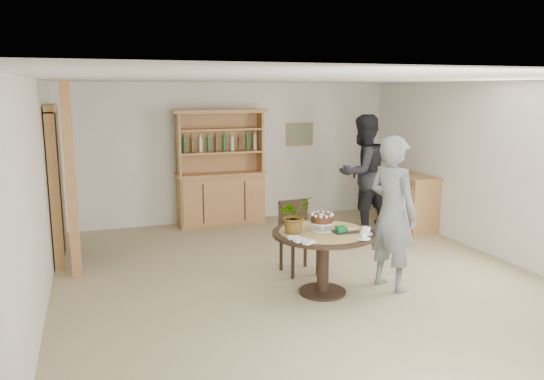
{
  "coord_description": "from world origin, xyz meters",
  "views": [
    {
      "loc": [
        -2.43,
        -5.81,
        2.38
      ],
      "look_at": [
        -0.17,
        0.8,
        1.05
      ],
      "focal_mm": 35.0,
      "sensor_mm": 36.0,
      "label": 1
    }
  ],
  "objects_px": {
    "dining_chair": "(297,232)",
    "red_suitcase": "(405,227)",
    "dining_table": "(323,244)",
    "adult_person": "(363,173)",
    "sideboard": "(407,200)",
    "teen_boy": "(393,213)",
    "hutch": "(220,186)"
  },
  "relations": [
    {
      "from": "dining_chair",
      "to": "red_suitcase",
      "type": "bearing_deg",
      "value": 21.59
    },
    {
      "from": "dining_chair",
      "to": "dining_table",
      "type": "bearing_deg",
      "value": -94.11
    },
    {
      "from": "adult_person",
      "to": "red_suitcase",
      "type": "height_order",
      "value": "adult_person"
    },
    {
      "from": "sideboard",
      "to": "red_suitcase",
      "type": "height_order",
      "value": "sideboard"
    },
    {
      "from": "teen_boy",
      "to": "adult_person",
      "type": "relative_size",
      "value": 0.94
    },
    {
      "from": "adult_person",
      "to": "sideboard",
      "type": "bearing_deg",
      "value": 158.08
    },
    {
      "from": "sideboard",
      "to": "red_suitcase",
      "type": "xyz_separation_m",
      "value": [
        -0.24,
        -0.34,
        -0.37
      ]
    },
    {
      "from": "sideboard",
      "to": "dining_chair",
      "type": "relative_size",
      "value": 1.33
    },
    {
      "from": "adult_person",
      "to": "hutch",
      "type": "bearing_deg",
      "value": -41.76
    },
    {
      "from": "sideboard",
      "to": "teen_boy",
      "type": "relative_size",
      "value": 0.68
    },
    {
      "from": "adult_person",
      "to": "red_suitcase",
      "type": "distance_m",
      "value": 1.15
    },
    {
      "from": "hutch",
      "to": "dining_chair",
      "type": "relative_size",
      "value": 2.16
    },
    {
      "from": "hutch",
      "to": "dining_table",
      "type": "bearing_deg",
      "value": -84.19
    },
    {
      "from": "dining_table",
      "to": "dining_chair",
      "type": "xyz_separation_m",
      "value": [
        -0.01,
        0.83,
        -0.07
      ]
    },
    {
      "from": "red_suitcase",
      "to": "adult_person",
      "type": "bearing_deg",
      "value": 118.24
    },
    {
      "from": "sideboard",
      "to": "dining_table",
      "type": "bearing_deg",
      "value": -138.5
    },
    {
      "from": "dining_table",
      "to": "red_suitcase",
      "type": "xyz_separation_m",
      "value": [
        2.43,
        2.03,
        -0.5
      ]
    },
    {
      "from": "dining_table",
      "to": "sideboard",
      "type": "bearing_deg",
      "value": 41.5
    },
    {
      "from": "hutch",
      "to": "sideboard",
      "type": "height_order",
      "value": "hutch"
    },
    {
      "from": "sideboard",
      "to": "dining_table",
      "type": "relative_size",
      "value": 1.05
    },
    {
      "from": "red_suitcase",
      "to": "hutch",
      "type": "bearing_deg",
      "value": 125.9
    },
    {
      "from": "dining_table",
      "to": "adult_person",
      "type": "bearing_deg",
      "value": 53.25
    },
    {
      "from": "sideboard",
      "to": "red_suitcase",
      "type": "bearing_deg",
      "value": -125.37
    },
    {
      "from": "dining_chair",
      "to": "red_suitcase",
      "type": "relative_size",
      "value": 1.33
    },
    {
      "from": "hutch",
      "to": "dining_table",
      "type": "distance_m",
      "value": 3.63
    },
    {
      "from": "sideboard",
      "to": "adult_person",
      "type": "xyz_separation_m",
      "value": [
        -0.83,
        0.11,
        0.51
      ]
    },
    {
      "from": "dining_table",
      "to": "red_suitcase",
      "type": "relative_size",
      "value": 1.68
    },
    {
      "from": "red_suitcase",
      "to": "dining_chair",
      "type": "bearing_deg",
      "value": -178.54
    },
    {
      "from": "red_suitcase",
      "to": "teen_boy",
      "type": "bearing_deg",
      "value": -151.34
    },
    {
      "from": "sideboard",
      "to": "dining_chair",
      "type": "bearing_deg",
      "value": -150.19
    },
    {
      "from": "dining_table",
      "to": "adult_person",
      "type": "distance_m",
      "value": 3.11
    },
    {
      "from": "dining_table",
      "to": "adult_person",
      "type": "relative_size",
      "value": 0.61
    }
  ]
}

